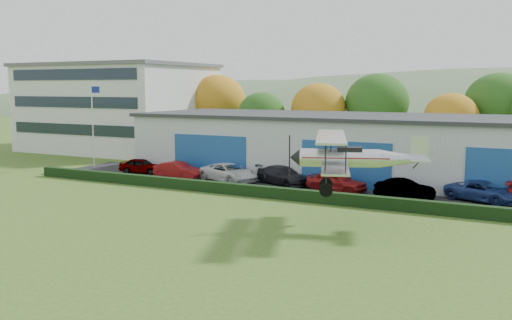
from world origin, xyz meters
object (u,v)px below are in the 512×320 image
at_px(car_2, 229,173).
at_px(biplane, 351,156).
at_px(car_6, 483,191).
at_px(car_5, 405,189).
at_px(car_4, 337,181).
at_px(office_block, 119,107).
at_px(hangar, 368,146).
at_px(car_3, 283,175).
at_px(car_0, 141,166).
at_px(car_1, 178,170).
at_px(flagpole, 93,117).

height_order(car_2, biplane, biplane).
bearing_deg(car_2, car_6, -67.83).
bearing_deg(car_5, car_4, 82.59).
relative_size(office_block, car_4, 4.59).
distance_m(office_block, car_4, 36.29).
bearing_deg(office_block, car_4, -24.07).
xyz_separation_m(hangar, car_3, (-4.88, -6.63, -1.89)).
distance_m(hangar, car_6, 11.95).
distance_m(car_0, car_6, 28.26).
bearing_deg(car_0, office_block, 35.10).
xyz_separation_m(car_0, car_3, (13.59, 0.43, 0.05)).
height_order(hangar, car_3, hangar).
relative_size(car_1, car_5, 1.05).
bearing_deg(car_6, hangar, 77.72).
bearing_deg(office_block, car_2, -31.34).
height_order(flagpole, car_5, flagpole).
distance_m(car_0, car_4, 18.38).
relative_size(car_4, car_6, 0.91).
xyz_separation_m(car_1, biplane, (17.78, -9.12, 3.18)).
xyz_separation_m(flagpole, car_6, (34.67, -0.61, -4.05)).
bearing_deg(office_block, car_6, -17.65).
xyz_separation_m(car_6, biplane, (-5.90, -10.51, 3.20)).
height_order(car_0, biplane, biplane).
bearing_deg(car_2, biplane, -106.64).
xyz_separation_m(flagpole, biplane, (28.76, -11.12, -0.85)).
distance_m(office_block, car_2, 28.10).
xyz_separation_m(hangar, car_1, (-13.90, -7.98, -1.91)).
xyz_separation_m(hangar, car_4, (-0.11, -7.67, -1.84)).
bearing_deg(hangar, car_0, -159.09).
bearing_deg(car_3, car_6, -65.77).
xyz_separation_m(car_2, car_5, (14.17, -0.51, -0.07)).
relative_size(car_0, car_2, 0.73).
bearing_deg(biplane, car_6, 41.12).
distance_m(office_block, car_6, 45.12).
height_order(car_2, car_4, car_4).
distance_m(flagpole, car_1, 11.87).
height_order(car_2, car_3, car_2).
height_order(car_0, car_2, car_2).
xyz_separation_m(car_1, car_4, (13.80, 0.31, 0.07)).
relative_size(car_0, car_5, 0.96).
height_order(office_block, car_4, office_block).
distance_m(hangar, car_3, 8.45).
xyz_separation_m(hangar, car_2, (-9.30, -7.41, -1.87)).
height_order(car_3, car_6, car_3).
relative_size(car_1, car_2, 0.80).
height_order(car_5, biplane, biplane).
xyz_separation_m(car_0, car_5, (23.34, -0.87, 0.00)).
height_order(car_4, car_6, car_4).
bearing_deg(car_1, biplane, -114.23).
height_order(flagpole, car_0, flagpole).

